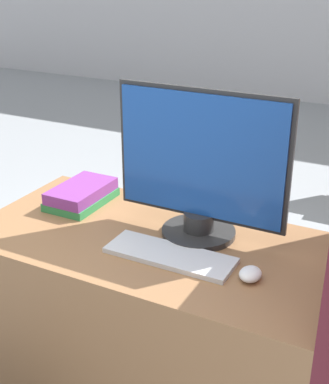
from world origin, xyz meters
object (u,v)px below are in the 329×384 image
(keyboard, at_px, (170,255))
(book_stack, at_px, (81,194))
(monitor, at_px, (200,169))
(mouse, at_px, (250,274))

(keyboard, height_order, book_stack, book_stack)
(monitor, relative_size, mouse, 7.27)
(monitor, distance_m, mouse, 0.38)
(book_stack, bearing_deg, monitor, -3.15)
(monitor, relative_size, book_stack, 2.18)
(monitor, xyz_separation_m, book_stack, (-0.50, 0.03, -0.20))
(monitor, bearing_deg, book_stack, 176.85)
(mouse, relative_size, book_stack, 0.30)
(keyboard, xyz_separation_m, book_stack, (-0.48, 0.21, 0.03))
(mouse, bearing_deg, book_stack, 164.08)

